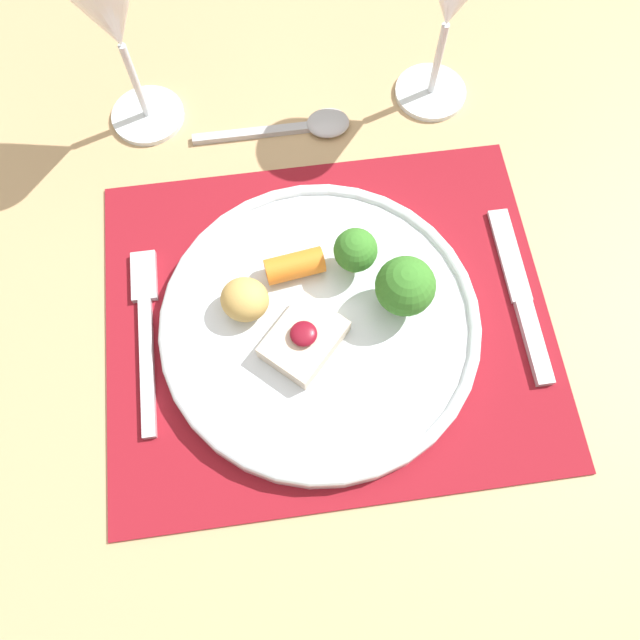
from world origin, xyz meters
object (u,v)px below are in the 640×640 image
object	(u,v)px
spoon	(307,126)
fork	(146,326)
knife	(523,305)
wine_glass_far	(108,8)
dinner_plate	(323,319)

from	to	relation	value
spoon	fork	bearing A→B (deg)	-130.47
knife	wine_glass_far	bearing A→B (deg)	140.11
fork	spoon	world-z (taller)	spoon
fork	knife	distance (m)	0.36
knife	dinner_plate	bearing A→B (deg)	176.68
dinner_plate	spoon	bearing A→B (deg)	86.33
knife	spoon	world-z (taller)	spoon
dinner_plate	knife	bearing A→B (deg)	-1.89
fork	wine_glass_far	world-z (taller)	wine_glass_far
fork	wine_glass_far	size ratio (longest dim) A/B	0.92
spoon	wine_glass_far	xyz separation A→B (m)	(-0.17, 0.04, 0.14)
dinner_plate	knife	xyz separation A→B (m)	(0.19, -0.01, -0.01)
fork	dinner_plate	bearing A→B (deg)	-9.05
dinner_plate	fork	world-z (taller)	dinner_plate
wine_glass_far	spoon	bearing A→B (deg)	-13.06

